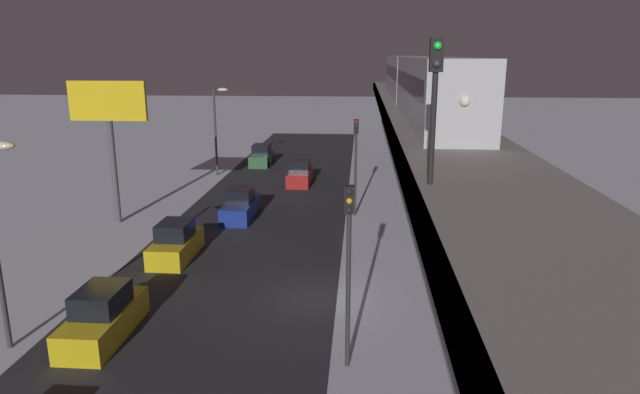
% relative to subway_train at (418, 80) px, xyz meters
% --- Properties ---
extents(ground_plane, '(240.00, 240.00, 0.00)m').
position_rel_subway_train_xyz_m(ground_plane, '(5.83, 17.40, -8.67)').
color(ground_plane, silver).
extents(avenue_asphalt, '(11.00, 103.83, 0.01)m').
position_rel_subway_train_xyz_m(avenue_asphalt, '(10.31, 17.40, -8.66)').
color(avenue_asphalt, '#28282D').
rests_on(avenue_asphalt, ground_plane).
extents(elevated_railway, '(5.00, 103.83, 6.89)m').
position_rel_subway_train_xyz_m(elevated_railway, '(0.09, 17.40, -2.73)').
color(elevated_railway, gray).
rests_on(elevated_railway, ground_plane).
extents(subway_train, '(2.94, 36.87, 3.40)m').
position_rel_subway_train_xyz_m(subway_train, '(0.00, 0.00, 0.00)').
color(subway_train, '#B7BABF').
rests_on(subway_train, elevated_railway).
extents(rail_signal, '(0.36, 0.41, 4.00)m').
position_rel_subway_train_xyz_m(rail_signal, '(1.91, 24.39, 0.95)').
color(rail_signal, black).
rests_on(rail_signal, elevated_railway).
extents(sedan_green, '(1.91, 4.34, 1.97)m').
position_rel_subway_train_xyz_m(sedan_green, '(13.51, -12.66, -7.88)').
color(sedan_green, '#2D6038').
rests_on(sedan_green, ground_plane).
extents(sedan_yellow, '(1.80, 4.53, 1.97)m').
position_rel_subway_train_xyz_m(sedan_yellow, '(13.51, 21.32, -7.87)').
color(sedan_yellow, gold).
rests_on(sedan_yellow, ground_plane).
extents(sedan_yellow_2, '(1.80, 4.34, 1.97)m').
position_rel_subway_train_xyz_m(sedan_yellow_2, '(13.51, 12.87, -7.87)').
color(sedan_yellow_2, gold).
rests_on(sedan_yellow_2, ground_plane).
extents(sedan_blue, '(1.80, 4.57, 1.97)m').
position_rel_subway_train_xyz_m(sedan_blue, '(11.71, 5.35, -7.87)').
color(sedan_blue, navy).
rests_on(sedan_blue, ground_plane).
extents(sedan_red_2, '(1.80, 4.47, 1.97)m').
position_rel_subway_train_xyz_m(sedan_red_2, '(8.91, -4.88, -7.87)').
color(sedan_red_2, '#A51E1E').
rests_on(sedan_red_2, ground_plane).
extents(traffic_light_near, '(0.32, 0.44, 6.40)m').
position_rel_subway_train_xyz_m(traffic_light_near, '(4.21, 22.71, -4.47)').
color(traffic_light_near, '#2D2D2D').
rests_on(traffic_light_near, ground_plane).
extents(traffic_light_mid, '(0.32, 0.44, 6.40)m').
position_rel_subway_train_xyz_m(traffic_light_mid, '(4.21, 4.20, -4.47)').
color(traffic_light_mid, '#2D2D2D').
rests_on(traffic_light_mid, ground_plane).
extents(commercial_billboard, '(4.80, 0.36, 8.90)m').
position_rel_subway_train_xyz_m(commercial_billboard, '(19.30, 6.88, -1.84)').
color(commercial_billboard, '#4C4C51').
rests_on(commercial_billboard, ground_plane).
extents(street_lamp_far, '(1.35, 0.44, 7.65)m').
position_rel_subway_train_xyz_m(street_lamp_far, '(16.38, -7.60, -3.85)').
color(street_lamp_far, '#38383D').
rests_on(street_lamp_far, ground_plane).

